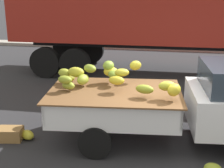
{
  "coord_description": "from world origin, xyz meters",
  "views": [
    {
      "loc": [
        -0.08,
        -6.11,
        3.21
      ],
      "look_at": [
        -1.26,
        0.23,
        1.2
      ],
      "focal_mm": 51.91,
      "sensor_mm": 36.0,
      "label": 1
    }
  ],
  "objects_px": {
    "pickup_truck": "(206,102)",
    "produce_crate": "(10,134)",
    "semi_trailer": "(181,3)",
    "fallen_banana_bunch_near_tailgate": "(27,135)"
  },
  "relations": [
    {
      "from": "pickup_truck",
      "to": "produce_crate",
      "type": "relative_size",
      "value": 9.54
    },
    {
      "from": "semi_trailer",
      "to": "produce_crate",
      "type": "height_order",
      "value": "semi_trailer"
    },
    {
      "from": "fallen_banana_bunch_near_tailgate",
      "to": "pickup_truck",
      "type": "bearing_deg",
      "value": 8.66
    },
    {
      "from": "pickup_truck",
      "to": "produce_crate",
      "type": "height_order",
      "value": "pickup_truck"
    },
    {
      "from": "pickup_truck",
      "to": "semi_trailer",
      "type": "bearing_deg",
      "value": 89.96
    },
    {
      "from": "fallen_banana_bunch_near_tailgate",
      "to": "produce_crate",
      "type": "relative_size",
      "value": 0.67
    },
    {
      "from": "pickup_truck",
      "to": "semi_trailer",
      "type": "height_order",
      "value": "semi_trailer"
    },
    {
      "from": "semi_trailer",
      "to": "fallen_banana_bunch_near_tailgate",
      "type": "height_order",
      "value": "semi_trailer"
    },
    {
      "from": "semi_trailer",
      "to": "produce_crate",
      "type": "relative_size",
      "value": 23.15
    },
    {
      "from": "fallen_banana_bunch_near_tailgate",
      "to": "produce_crate",
      "type": "distance_m",
      "value": 0.36
    }
  ]
}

